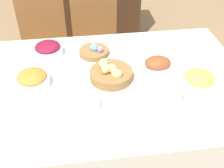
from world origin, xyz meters
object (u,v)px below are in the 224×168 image
object	(u,v)px
bread_basket	(111,73)
beet_salad_bowl	(48,49)
ham_platter	(158,64)
dinner_plate	(139,125)
fork	(109,129)
chair_far_left	(44,44)
drinking_cup	(176,95)
sideboard	(87,0)
knife	(168,123)
butter_dish	(88,105)
pineapple_bowl	(199,80)
carrot_bowl	(32,79)
chair_far_center	(97,40)
egg_basket	(94,51)
spoon	(174,122)

from	to	relation	value
bread_basket	beet_salad_bowl	bearing A→B (deg)	139.94
ham_platter	dinner_plate	distance (m)	0.54
fork	ham_platter	bearing A→B (deg)	55.04
chair_far_left	fork	distance (m)	1.42
chair_far_left	drinking_cup	distance (m)	1.45
sideboard	knife	world-z (taller)	sideboard
knife	butter_dish	world-z (taller)	butter_dish
bread_basket	butter_dish	xyz separation A→B (m)	(-0.15, -0.24, -0.02)
pineapple_bowl	fork	xyz separation A→B (m)	(-0.57, -0.27, -0.04)
bread_basket	pineapple_bowl	size ratio (longest dim) A/B	1.27
carrot_bowl	drinking_cup	bearing A→B (deg)	-17.21
bread_basket	drinking_cup	size ratio (longest dim) A/B	3.18
beet_salad_bowl	drinking_cup	distance (m)	0.92
chair_far_center	egg_basket	size ratio (longest dim) A/B	4.85
chair_far_center	bread_basket	bearing A→B (deg)	-93.37
bread_basket	dinner_plate	xyz separation A→B (m)	(0.09, -0.41, -0.03)
dinner_plate	fork	size ratio (longest dim) A/B	1.29
ham_platter	drinking_cup	world-z (taller)	drinking_cup
carrot_bowl	spoon	world-z (taller)	carrot_bowl
carrot_bowl	fork	bearing A→B (deg)	-45.42
chair_far_center	knife	world-z (taller)	chair_far_center
chair_far_left	drinking_cup	world-z (taller)	chair_far_left
spoon	pineapple_bowl	bearing A→B (deg)	46.98
chair_far_left	bread_basket	xyz separation A→B (m)	(0.49, -0.92, 0.30)
knife	spoon	bearing A→B (deg)	2.62
ham_platter	fork	xyz separation A→B (m)	(-0.37, -0.49, -0.02)
egg_basket	fork	xyz separation A→B (m)	(0.02, -0.69, -0.02)
chair_far_left	beet_salad_bowl	xyz separation A→B (m)	(0.10, -0.59, 0.30)
sideboard	fork	xyz separation A→B (m)	(-0.03, -2.33, 0.28)
chair_far_left	knife	world-z (taller)	chair_far_left
pineapple_bowl	sideboard	bearing A→B (deg)	104.69
drinking_cup	chair_far_center	bearing A→B (deg)	106.35
pineapple_bowl	knife	world-z (taller)	pineapple_bowl
dinner_plate	fork	xyz separation A→B (m)	(-0.15, -0.00, -0.00)
ham_platter	butter_dish	bearing A→B (deg)	-145.58
carrot_bowl	butter_dish	bearing A→B (deg)	-37.72
chair_far_center	fork	bearing A→B (deg)	-96.31
spoon	drinking_cup	bearing A→B (deg)	68.07
sideboard	dinner_plate	xyz separation A→B (m)	(0.13, -2.33, 0.28)
fork	spoon	xyz separation A→B (m)	(0.33, 0.00, 0.00)
knife	pineapple_bowl	bearing A→B (deg)	48.75
sideboard	spoon	xyz separation A→B (m)	(0.31, -2.33, 0.28)
chair_far_left	bread_basket	world-z (taller)	chair_far_left
chair_far_left	egg_basket	world-z (taller)	chair_far_left
chair_far_center	sideboard	size ratio (longest dim) A/B	0.80
chair_far_center	ham_platter	world-z (taller)	chair_far_center
chair_far_center	beet_salad_bowl	xyz separation A→B (m)	(-0.38, -0.59, 0.30)
sideboard	drinking_cup	distance (m)	2.22
dinner_plate	spoon	xyz separation A→B (m)	(0.18, -0.00, -0.00)
carrot_bowl	dinner_plate	bearing A→B (deg)	-36.41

